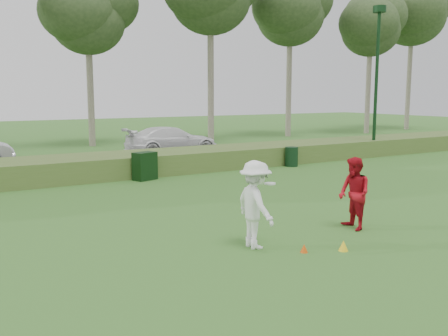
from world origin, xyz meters
TOP-DOWN VIEW (x-y plane):
  - ground at (0.00, 0.00)m, footprint 120.00×120.00m
  - reed_strip at (0.00, 12.00)m, footprint 80.00×3.00m
  - park_road at (0.00, 17.00)m, footprint 80.00×6.00m
  - lamp_post at (14.00, 11.00)m, footprint 0.70×0.70m
  - tree_4 at (2.00, 24.50)m, footprint 6.24×6.24m
  - tree_6 at (18.00, 23.80)m, footprint 7.02×7.02m
  - tree_7 at (26.00, 22.80)m, footprint 6.50×6.50m
  - tree_8 at (33.00, 24.20)m, footprint 8.06×8.06m
  - player_white at (-1.25, 0.52)m, footprint 0.95×1.34m
  - player_red at (1.82, 0.50)m, footprint 0.89×1.04m
  - cone_orange at (-0.53, -0.34)m, footprint 0.17×0.17m
  - cone_yellow at (0.30, -0.71)m, footprint 0.22×0.22m
  - utility_cabinet at (0.00, 10.27)m, footprint 1.05×0.84m
  - trash_bin at (7.55, 10.24)m, footprint 0.79×0.79m
  - car_right at (4.50, 17.32)m, footprint 5.48×2.49m

SIDE VIEW (x-z plane):
  - ground at x=0.00m, z-range 0.00..0.00m
  - park_road at x=0.00m, z-range 0.00..0.06m
  - cone_orange at x=-0.53m, z-range 0.00..0.19m
  - cone_yellow at x=0.30m, z-range 0.00..0.24m
  - reed_strip at x=0.00m, z-range 0.00..0.90m
  - trash_bin at x=7.55m, z-range 0.00..0.94m
  - utility_cabinet at x=0.00m, z-range 0.00..1.14m
  - car_right at x=4.50m, z-range 0.06..1.62m
  - player_red at x=1.82m, z-range 0.00..1.88m
  - player_white at x=-1.25m, z-range 0.00..2.01m
  - lamp_post at x=14.00m, z-range 1.51..9.68m
  - tree_4 at x=2.00m, z-range 2.84..14.34m
  - tree_7 at x=26.00m, z-range 3.09..15.59m
  - tree_6 at x=18.00m, z-range 3.35..16.85m
  - tree_8 at x=33.00m, z-range 3.73..18.73m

